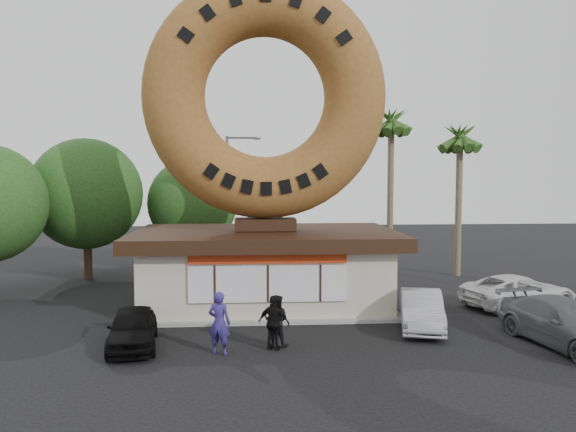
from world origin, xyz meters
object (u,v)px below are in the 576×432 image
(person_right, at_px, (274,323))
(street_lamp, at_px, (230,195))
(giant_donut, at_px, (265,97))
(car_silver, at_px, (421,310))
(donut_shop, at_px, (265,265))
(car_black, at_px, (133,328))
(person_center, at_px, (276,320))
(car_white, at_px, (519,291))
(car_grey, at_px, (566,324))
(person_left, at_px, (219,323))

(person_right, bearing_deg, street_lamp, -61.89)
(giant_donut, height_order, car_silver, giant_donut)
(donut_shop, distance_m, car_black, 7.31)
(person_center, distance_m, car_black, 4.73)
(giant_donut, height_order, car_white, giant_donut)
(street_lamp, xyz_separation_m, car_grey, (11.61, -16.53, -3.72))
(street_lamp, bearing_deg, car_black, -99.74)
(person_left, height_order, car_grey, person_left)
(donut_shop, relative_size, street_lamp, 1.40)
(giant_donut, relative_size, person_left, 5.14)
(street_lamp, relative_size, car_grey, 1.53)
(car_grey, bearing_deg, person_center, 164.78)
(donut_shop, bearing_deg, car_black, -128.92)
(person_left, distance_m, person_center, 1.99)
(person_center, distance_m, car_silver, 5.74)
(donut_shop, bearing_deg, car_silver, -35.55)
(person_center, bearing_deg, car_white, -137.61)
(person_right, bearing_deg, person_left, 30.28)
(street_lamp, distance_m, car_black, 16.32)
(car_grey, relative_size, car_white, 1.04)
(person_center, xyz_separation_m, car_grey, (9.57, -0.72, -0.09))
(car_black, xyz_separation_m, car_white, (15.34, 4.52, 0.05))
(person_right, distance_m, car_grey, 9.67)
(donut_shop, height_order, giant_donut, giant_donut)
(car_silver, height_order, car_white, car_white)
(person_left, bearing_deg, donut_shop, -85.30)
(street_lamp, distance_m, car_white, 17.27)
(giant_donut, height_order, person_center, giant_donut)
(person_center, height_order, car_white, person_center)
(car_black, height_order, car_grey, car_grey)
(car_grey, bearing_deg, car_white, 68.08)
(car_black, bearing_deg, car_silver, 1.07)
(person_left, height_order, person_center, person_left)
(donut_shop, xyz_separation_m, person_center, (0.19, -5.79, -0.91))
(car_white, bearing_deg, car_grey, 152.63)
(car_silver, bearing_deg, giant_donut, 157.96)
(street_lamp, xyz_separation_m, person_center, (2.04, -15.81, -3.63))
(giant_donut, bearing_deg, car_grey, -33.81)
(car_black, xyz_separation_m, car_silver, (10.18, 1.59, 0.04))
(street_lamp, relative_size, car_silver, 1.92)
(person_left, height_order, person_right, person_left)
(donut_shop, distance_m, person_left, 6.77)
(donut_shop, distance_m, person_center, 5.87)
(person_left, relative_size, car_grey, 0.38)
(giant_donut, distance_m, person_left, 10.43)
(person_left, distance_m, car_silver, 7.72)
(giant_donut, xyz_separation_m, person_right, (0.09, -6.27, -8.06))
(car_grey, distance_m, car_white, 5.52)
(car_silver, distance_m, car_white, 5.94)
(person_right, xyz_separation_m, car_white, (10.72, 5.15, -0.20))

